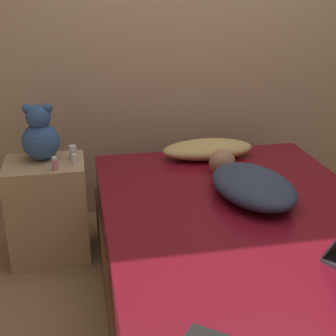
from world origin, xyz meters
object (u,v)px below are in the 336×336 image
object	(u,v)px
person_lying	(250,183)
bottle_pink	(55,164)
bottle_white	(75,159)
pillow	(208,149)
teddy_bear	(40,136)
bottle_clear	(73,153)

from	to	relation	value
person_lying	bottle_pink	distance (m)	1.08
person_lying	bottle_white	xyz separation A→B (m)	(-0.90, 0.45, 0.03)
person_lying	pillow	bearing A→B (deg)	86.26
teddy_bear	bottle_clear	size ratio (longest dim) A/B	4.00
pillow	bottle_clear	xyz separation A→B (m)	(-0.85, -0.07, 0.06)
teddy_bear	bottle_pink	size ratio (longest dim) A/B	4.41
bottle_pink	bottle_white	xyz separation A→B (m)	(0.11, 0.08, -0.01)
pillow	bottle_white	world-z (taller)	bottle_white
person_lying	bottle_pink	size ratio (longest dim) A/B	9.67
teddy_bear	bottle_white	distance (m)	0.25
teddy_bear	bottle_pink	world-z (taller)	teddy_bear
bottle_clear	bottle_white	world-z (taller)	bottle_clear
pillow	bottle_white	size ratio (longest dim) A/B	10.03
bottle_pink	bottle_white	bearing A→B (deg)	35.02
teddy_bear	bottle_clear	distance (m)	0.21
pillow	bottle_clear	size ratio (longest dim) A/B	6.96
pillow	person_lying	distance (m)	0.60
bottle_clear	person_lying	bearing A→B (deg)	-30.37
pillow	bottle_clear	world-z (taller)	bottle_clear
pillow	bottle_white	xyz separation A→B (m)	(-0.84, -0.15, 0.05)
bottle_clear	bottle_white	size ratio (longest dim) A/B	1.44
bottle_pink	teddy_bear	bearing A→B (deg)	112.38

